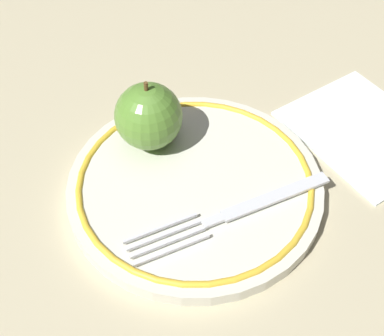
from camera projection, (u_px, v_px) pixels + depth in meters
The scene contains 5 objects.
ground_plane at pixel (199, 194), 0.50m from camera, with size 2.00×2.00×0.00m, color #BAAE8A.
plate at pixel (192, 188), 0.49m from camera, with size 0.24×0.24×0.02m.
apple_red_whole at pixel (148, 116), 0.50m from camera, with size 0.06×0.06×0.07m.
fork at pixel (238, 211), 0.46m from camera, with size 0.18×0.10×0.00m.
napkin_folded at pixel (365, 130), 0.55m from camera, with size 0.13×0.15×0.01m, color white.
Camera 1 is at (-0.25, -0.19, 0.39)m, focal length 50.00 mm.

